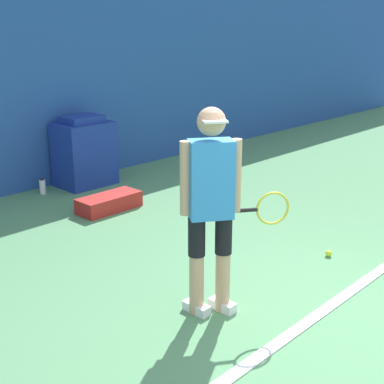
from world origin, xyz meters
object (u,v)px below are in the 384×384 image
at_px(tennis_player, 212,203).
at_px(water_bottle, 43,187).
at_px(equipment_bag, 109,203).
at_px(tennis_ball, 329,253).
at_px(covered_chair, 84,152).

xyz_separation_m(tennis_player, water_bottle, (0.79, 3.88, -0.84)).
bearing_deg(equipment_bag, tennis_ball, -76.81).
height_order(covered_chair, water_bottle, covered_chair).
bearing_deg(tennis_player, equipment_bag, 104.02).
height_order(tennis_ball, equipment_bag, equipment_bag).
bearing_deg(tennis_player, tennis_ball, 29.73).
relative_size(tennis_ball, equipment_bag, 0.08).
relative_size(covered_chair, equipment_bag, 1.24).
bearing_deg(water_bottle, tennis_player, -101.52).
height_order(tennis_player, water_bottle, tennis_player).
relative_size(covered_chair, water_bottle, 4.68).
xyz_separation_m(tennis_ball, equipment_bag, (-0.65, 2.79, 0.07)).
distance_m(tennis_player, tennis_ball, 1.90).
bearing_deg(tennis_ball, covered_chair, 92.63).
height_order(tennis_player, tennis_ball, tennis_player).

